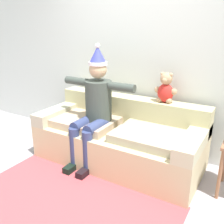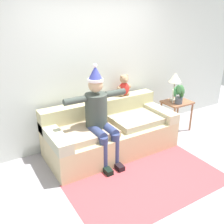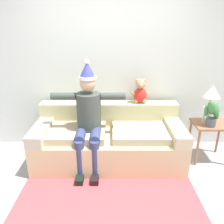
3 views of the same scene
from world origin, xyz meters
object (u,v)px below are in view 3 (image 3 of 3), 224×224
couch (109,139)px  potted_plant (212,113)px  person_seated (88,116)px  table_lamp (212,93)px  teddy_bear (140,92)px  side_table (211,130)px  candle_tall (204,113)px

couch → potted_plant: 1.52m
person_seated → table_lamp: size_ratio=2.77×
teddy_bear → side_table: teddy_bear is taller
couch → candle_tall: candle_tall is taller
couch → table_lamp: (1.48, 0.08, 0.70)m
couch → potted_plant: potted_plant is taller
person_seated → teddy_bear: bearing=31.6°
table_lamp → teddy_bear: bearing=167.5°
teddy_bear → side_table: 1.18m
teddy_bear → couch: bearing=-147.6°
potted_plant → candle_tall: potted_plant is taller
potted_plant → candle_tall: size_ratio=1.46×
teddy_bear → potted_plant: teddy_bear is taller
person_seated → side_table: 1.82m
side_table → candle_tall: bearing=-172.2°
side_table → table_lamp: 0.54m
couch → candle_tall: (1.36, -0.02, 0.44)m
couch → side_table: (1.51, -0.00, 0.16)m
side_table → table_lamp: table_lamp is taller
person_seated → teddy_bear: person_seated is taller
candle_tall → table_lamp: bearing=41.9°
candle_tall → side_table: bearing=7.8°
couch → person_seated: 0.55m
table_lamp → candle_tall: (-0.12, -0.10, -0.26)m
table_lamp → potted_plant: 0.30m
teddy_bear → candle_tall: teddy_bear is taller
side_table → candle_tall: candle_tall is taller
couch → side_table: bearing=-0.2°
teddy_bear → table_lamp: teddy_bear is taller
side_table → potted_plant: potted_plant is taller
teddy_bear → candle_tall: (0.88, -0.33, -0.21)m
person_seated → teddy_bear: 0.91m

